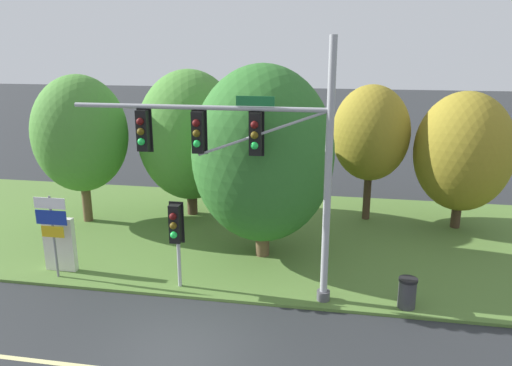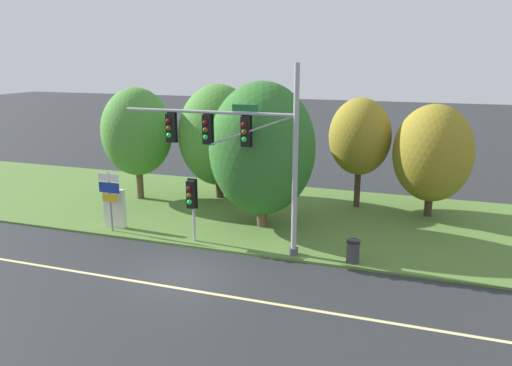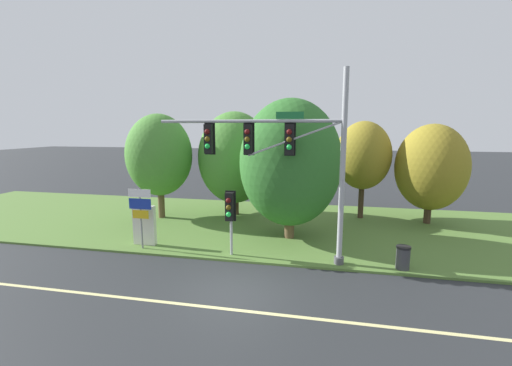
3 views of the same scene
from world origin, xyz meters
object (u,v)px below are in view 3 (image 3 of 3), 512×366
Objects in this scene: tree_behind_signpost at (290,163)px; tree_tall_centre at (431,167)px; tree_mid_verge at (363,156)px; traffic_signal_mast at (284,152)px; info_kiosk at (145,225)px; tree_nearest_road at (159,155)px; tree_left_of_mast at (235,158)px; route_sign_post at (140,208)px; trash_bin at (403,257)px; pedestrian_signal_near_kerb at (230,210)px.

tree_tall_centre is at bearing 29.48° from tree_behind_signpost.
tree_mid_verge reaches higher than tree_tall_centre.
traffic_signal_mast reaches higher than info_kiosk.
tree_behind_signpost is 3.67× the size of info_kiosk.
tree_behind_signpost is (8.24, -2.34, -0.07)m from tree_nearest_road.
traffic_signal_mast is at bearing -60.40° from tree_left_of_mast.
tree_nearest_road is 1.07× the size of tree_mid_verge.
route_sign_post is at bearing -155.18° from tree_behind_signpost.
route_sign_post is 0.49× the size of tree_tall_centre.
tree_behind_signpost is at bearing -150.52° from tree_tall_centre.
tree_mid_verge reaches higher than trash_bin.
tree_left_of_mast is 1.13× the size of tree_tall_centre.
tree_nearest_road is (-8.31, 5.36, -0.70)m from traffic_signal_mast.
tree_behind_signpost reaches higher than route_sign_post.
tree_left_of_mast is at bearing 119.60° from traffic_signal_mast.
tree_nearest_road is at bearing 108.01° from route_sign_post.
tree_behind_signpost is at bearing -129.42° from tree_mid_verge.
tree_tall_centre is (15.89, 1.99, -0.60)m from tree_nearest_road.
tree_left_of_mast is at bearing 67.46° from info_kiosk.
pedestrian_signal_near_kerb is at bearing -178.42° from traffic_signal_mast.
route_sign_post is 11.44m from trash_bin.
tree_nearest_road is 0.92× the size of tree_behind_signpost.
traffic_signal_mast reaches higher than tree_tall_centre.
traffic_signal_mast is 3.42m from pedestrian_signal_near_kerb.
info_kiosk is (-2.71, -6.52, -2.72)m from tree_left_of_mast.
pedestrian_signal_near_kerb is (-2.30, -0.06, -2.53)m from traffic_signal_mast.
tree_tall_centre is at bearing 1.37° from tree_left_of_mast.
tree_mid_verge reaches higher than route_sign_post.
info_kiosk is at bearing 177.20° from trash_bin.
route_sign_post is 0.43× the size of tree_left_of_mast.
trash_bin is (8.80, -7.08, -3.19)m from tree_left_of_mast.
tree_mid_verge is at bearing 96.80° from trash_bin.
tree_mid_verge is (3.92, 4.77, 0.05)m from tree_behind_signpost.
tree_nearest_road is 16.02m from tree_tall_centre.
tree_nearest_road is at bearing -172.87° from tree_tall_centre.
pedestrian_signal_near_kerb is at bearing -128.03° from tree_mid_verge.
route_sign_post is 5.96m from tree_nearest_road.
trash_bin is at bearing -0.08° from traffic_signal_mast.
tree_behind_signpost reaches higher than tree_left_of_mast.
tree_mid_verge is (3.85, 7.79, -0.72)m from traffic_signal_mast.
trash_bin is (7.08, 0.06, -1.59)m from pedestrian_signal_near_kerb.
tree_mid_verge is at bearing 51.97° from pedestrian_signal_near_kerb.
route_sign_post is 1.12m from info_kiosk.
tree_tall_centre is at bearing 25.41° from info_kiosk.
traffic_signal_mast is 9.92m from tree_nearest_road.
info_kiosk is at bearing -159.63° from tree_behind_signpost.
tree_left_of_mast reaches higher than trash_bin.
tree_behind_signpost is at bearing 91.34° from traffic_signal_mast.
tree_behind_signpost is at bearing 20.37° from info_kiosk.
tree_behind_signpost reaches higher than pedestrian_signal_near_kerb.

